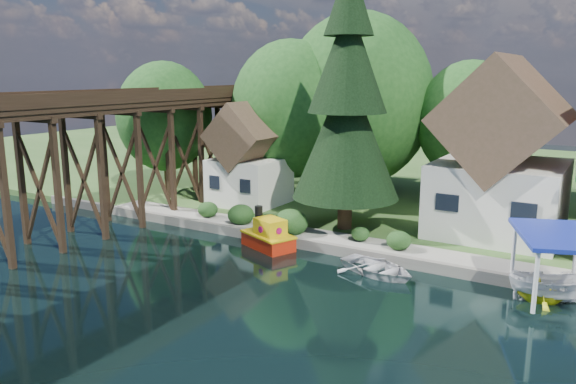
% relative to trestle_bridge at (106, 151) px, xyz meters
% --- Properties ---
extents(ground, '(140.00, 140.00, 0.00)m').
position_rel_trestle_bridge_xyz_m(ground, '(16.00, -5.17, -5.35)').
color(ground, black).
rests_on(ground, ground).
extents(bank, '(140.00, 52.00, 0.50)m').
position_rel_trestle_bridge_xyz_m(bank, '(16.00, 28.83, -5.10)').
color(bank, '#2D5120').
rests_on(bank, ground).
extents(seawall, '(60.00, 0.40, 0.62)m').
position_rel_trestle_bridge_xyz_m(seawall, '(20.00, 2.83, -5.04)').
color(seawall, slate).
rests_on(seawall, ground).
extents(promenade, '(50.00, 2.60, 0.06)m').
position_rel_trestle_bridge_xyz_m(promenade, '(22.00, 4.13, -4.82)').
color(promenade, gray).
rests_on(promenade, bank).
extents(trestle_bridge, '(4.12, 44.18, 9.30)m').
position_rel_trestle_bridge_xyz_m(trestle_bridge, '(0.00, 0.00, 0.00)').
color(trestle_bridge, black).
rests_on(trestle_bridge, ground).
extents(house_left, '(7.64, 8.64, 11.02)m').
position_rel_trestle_bridge_xyz_m(house_left, '(23.00, 10.83, -0.21)').
color(house_left, white).
rests_on(house_left, bank).
extents(shed, '(5.09, 5.40, 7.85)m').
position_rel_trestle_bridge_xyz_m(shed, '(5.00, 9.33, -1.52)').
color(shed, white).
rests_on(shed, bank).
extents(bg_trees, '(49.90, 13.30, 10.57)m').
position_rel_trestle_bridge_xyz_m(bg_trees, '(17.00, 16.08, 1.94)').
color(bg_trees, '#382314').
rests_on(bg_trees, bank).
extents(shrubs, '(15.76, 2.47, 1.70)m').
position_rel_trestle_bridge_xyz_m(shrubs, '(11.40, 4.09, -4.12)').
color(shrubs, '#173914').
rests_on(shrubs, bank).
extents(conifer, '(6.80, 6.80, 16.74)m').
position_rel_trestle_bridge_xyz_m(conifer, '(14.37, 6.68, 3.21)').
color(conifer, '#382314').
rests_on(conifer, bank).
extents(tugboat, '(3.87, 3.00, 2.48)m').
position_rel_trestle_bridge_xyz_m(tugboat, '(11.62, 1.86, -4.61)').
color(tugboat, red).
rests_on(tugboat, ground).
extents(boat_white_a, '(5.12, 4.30, 0.91)m').
position_rel_trestle_bridge_xyz_m(boat_white_a, '(18.99, 1.08, -4.90)').
color(boat_white_a, silver).
rests_on(boat_white_a, ground).
extents(boat_canopy, '(5.13, 6.06, 3.31)m').
position_rel_trestle_bridge_xyz_m(boat_canopy, '(27.40, 1.90, -3.93)').
color(boat_canopy, silver).
rests_on(boat_canopy, ground).
extents(boat_yellow, '(2.78, 2.53, 1.26)m').
position_rel_trestle_bridge_xyz_m(boat_yellow, '(26.90, 1.54, -4.72)').
color(boat_yellow, yellow).
rests_on(boat_yellow, ground).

